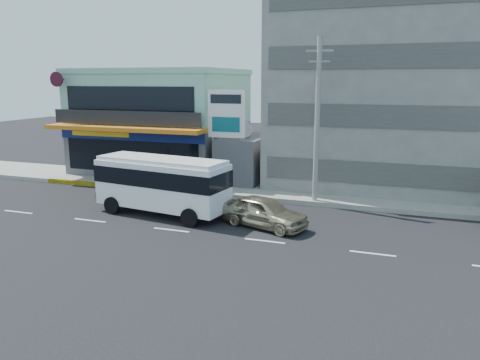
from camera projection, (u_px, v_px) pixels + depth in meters
name	position (u px, v px, depth m)	size (l,w,h in m)	color
ground	(171.00, 230.00, 24.01)	(120.00, 120.00, 0.00)	black
sidewalk	(305.00, 193.00, 31.10)	(70.00, 5.00, 0.30)	gray
shop_building	(163.00, 124.00, 38.63)	(12.40, 11.70, 8.00)	#49484D
concrete_building	(394.00, 88.00, 33.09)	(16.00, 12.00, 14.00)	gray
gap_structure	(246.00, 160.00, 34.70)	(3.00, 6.00, 3.50)	#49484D
satellite_dish	(242.00, 137.00, 33.39)	(1.50, 1.50, 0.15)	slate
billboard	(226.00, 119.00, 31.61)	(2.60, 0.18, 6.90)	gray
utility_pole_near	(317.00, 121.00, 27.79)	(1.60, 0.30, 10.00)	#999993
minibus	(162.00, 181.00, 26.39)	(8.09, 3.61, 3.27)	white
sedan	(264.00, 212.00, 24.38)	(1.92, 4.77, 1.62)	beige
motorcycle_rider	(139.00, 180.00, 32.03)	(2.02, 1.21, 2.45)	#4C180A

